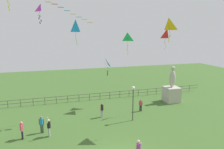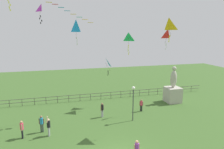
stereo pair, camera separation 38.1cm
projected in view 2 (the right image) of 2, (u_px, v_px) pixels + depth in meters
name	position (u px, v px, depth m)	size (l,w,h in m)	color
statue_monument	(173.00, 91.00, 27.67)	(1.91, 1.91, 4.97)	#B2AD9E
lamppost	(133.00, 95.00, 21.43)	(0.36, 0.36, 3.83)	#38383D
person_0	(137.00, 149.00, 14.86)	(0.49, 0.31, 1.66)	#99999E
person_1	(49.00, 126.00, 18.51)	(0.33, 0.51, 1.99)	#99999E
person_2	(22.00, 128.00, 18.11)	(0.31, 0.50, 1.67)	black
person_3	(102.00, 109.00, 22.71)	(0.43, 0.33, 1.67)	#99999E
person_4	(141.00, 105.00, 24.42)	(0.43, 0.28, 1.50)	black
person_5	(42.00, 123.00, 19.23)	(0.50, 0.31, 1.67)	#3F4C47
kite_0	(105.00, 63.00, 24.61)	(0.95, 1.01, 2.19)	#198CD1
kite_1	(128.00, 38.00, 26.00)	(1.16, 0.96, 2.86)	#1EB759
kite_4	(168.00, 25.00, 18.52)	(0.81, 1.16, 2.19)	yellow
kite_5	(42.00, 9.00, 20.64)	(0.78, 0.81, 1.98)	#B22DB2
kite_6	(76.00, 27.00, 21.53)	(0.80, 0.62, 2.68)	#198CD1
kite_7	(168.00, 34.00, 23.16)	(1.09, 0.70, 2.37)	red
waterfront_railing	(89.00, 96.00, 28.53)	(36.01, 0.06, 0.95)	#4C4742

